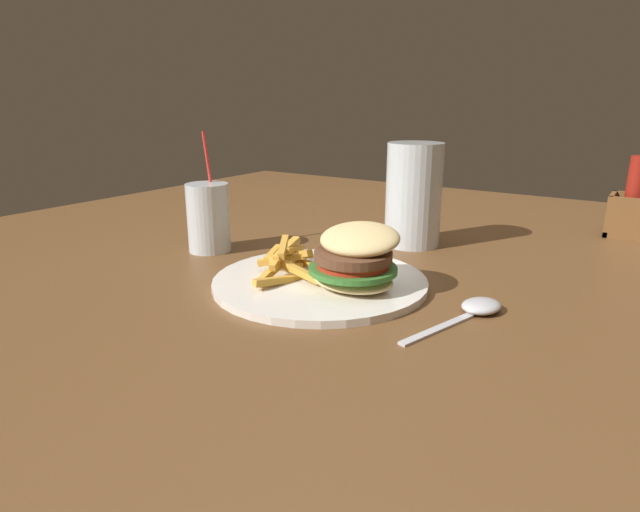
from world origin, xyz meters
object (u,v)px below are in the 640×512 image
at_px(meal_plate_near, 334,270).
at_px(beer_glass, 413,198).
at_px(juice_glass, 209,221).
at_px(spoon, 477,308).

xyz_separation_m(meal_plate_near, beer_glass, (-0.01, 0.26, 0.06)).
bearing_deg(juice_glass, meal_plate_near, -9.24).
relative_size(meal_plate_near, juice_glass, 1.50).
xyz_separation_m(juice_glass, spoon, (0.46, -0.02, -0.04)).
bearing_deg(meal_plate_near, spoon, 6.45).
height_order(beer_glass, spoon, beer_glass).
distance_m(beer_glass, spoon, 0.32).
bearing_deg(juice_glass, beer_glass, 39.76).
relative_size(beer_glass, spoon, 1.03).
height_order(meal_plate_near, spoon, meal_plate_near).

